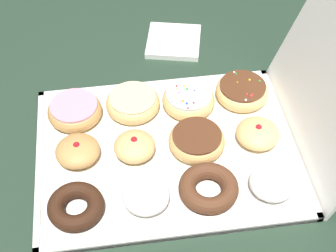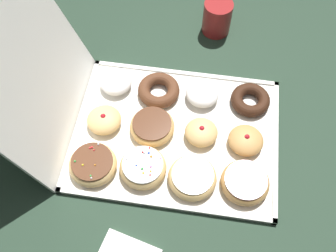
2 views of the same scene
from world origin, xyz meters
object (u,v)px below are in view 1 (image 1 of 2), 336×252
at_px(powdered_filled_donut_5, 146,195).
at_px(powdered_filled_donut_11, 272,183).
at_px(chocolate_cake_ring_donut_8, 209,188).
at_px(napkin_stack, 174,41).
at_px(jelly_filled_donut_4, 134,145).
at_px(sprinkle_donut_9, 242,91).
at_px(chocolate_frosted_donut_7, 197,141).
at_px(sprinkle_donut_6, 189,99).
at_px(donut_box, 167,151).
at_px(pink_frosted_donut_0, 75,110).
at_px(jelly_filled_donut_1, 78,151).
at_px(glazed_ring_donut_3, 133,103).
at_px(chocolate_cake_ring_donut_2, 76,206).
at_px(jelly_filled_donut_10, 258,134).

height_order(powdered_filled_donut_5, powdered_filled_donut_11, powdered_filled_donut_5).
bearing_deg(chocolate_cake_ring_donut_8, napkin_stack, 179.68).
relative_size(jelly_filled_donut_4, chocolate_cake_ring_donut_8, 0.74).
bearing_deg(sprinkle_donut_9, jelly_filled_donut_4, -63.77).
height_order(chocolate_frosted_donut_7, napkin_stack, chocolate_frosted_donut_7).
relative_size(sprinkle_donut_6, powdered_filled_donut_11, 1.31).
bearing_deg(powdered_filled_donut_11, donut_box, -123.91).
bearing_deg(sprinkle_donut_9, pink_frosted_donut_0, -88.78).
relative_size(pink_frosted_donut_0, sprinkle_donut_9, 0.99).
relative_size(jelly_filled_donut_1, sprinkle_donut_9, 0.76).
xyz_separation_m(jelly_filled_donut_4, chocolate_cake_ring_donut_8, (0.12, 0.13, -0.01)).
relative_size(donut_box, jelly_filled_donut_1, 5.89).
xyz_separation_m(chocolate_frosted_donut_7, napkin_stack, (-0.36, 0.00, -0.02)).
height_order(glazed_ring_donut_3, jelly_filled_donut_4, jelly_filled_donut_4).
xyz_separation_m(chocolate_cake_ring_donut_2, chocolate_cake_ring_donut_8, (-0.01, 0.25, 0.00)).
bearing_deg(jelly_filled_donut_4, chocolate_cake_ring_donut_2, -43.89).
distance_m(donut_box, pink_frosted_donut_0, 0.22).
bearing_deg(donut_box, jelly_filled_donut_4, -92.37).
bearing_deg(chocolate_frosted_donut_7, chocolate_cake_ring_donut_2, -64.22).
bearing_deg(chocolate_cake_ring_donut_2, chocolate_frosted_donut_7, 115.78).
relative_size(jelly_filled_donut_1, napkin_stack, 0.68).
xyz_separation_m(donut_box, powdered_filled_donut_5, (0.12, -0.06, 0.03)).
height_order(chocolate_cake_ring_donut_2, chocolate_frosted_donut_7, chocolate_frosted_donut_7).
height_order(chocolate_cake_ring_donut_8, sprinkle_donut_9, sprinkle_donut_9).
xyz_separation_m(chocolate_frosted_donut_7, sprinkle_donut_9, (-0.13, 0.13, 0.00)).
bearing_deg(powdered_filled_donut_11, chocolate_cake_ring_donut_8, -93.53).
bearing_deg(glazed_ring_donut_3, chocolate_cake_ring_donut_8, 26.50).
height_order(sprinkle_donut_6, napkin_stack, sprinkle_donut_6).
bearing_deg(chocolate_frosted_donut_7, chocolate_cake_ring_donut_8, 0.92).
relative_size(jelly_filled_donut_1, jelly_filled_donut_4, 1.06).
height_order(chocolate_cake_ring_donut_2, chocolate_cake_ring_donut_8, chocolate_cake_ring_donut_8).
bearing_deg(powdered_filled_donut_11, sprinkle_donut_9, 179.46).
xyz_separation_m(sprinkle_donut_9, jelly_filled_donut_10, (0.13, 0.00, 0.00)).
height_order(glazed_ring_donut_3, powdered_filled_donut_11, powdered_filled_donut_11).
distance_m(sprinkle_donut_6, chocolate_cake_ring_donut_8, 0.24).
bearing_deg(jelly_filled_donut_1, pink_frosted_donut_0, -178.07).
height_order(jelly_filled_donut_4, sprinkle_donut_6, jelly_filled_donut_4).
height_order(donut_box, jelly_filled_donut_1, jelly_filled_donut_1).
distance_m(powdered_filled_donut_11, napkin_stack, 0.50).
height_order(pink_frosted_donut_0, sprinkle_donut_6, sprinkle_donut_6).
xyz_separation_m(donut_box, sprinkle_donut_6, (-0.12, 0.07, 0.03)).
height_order(jelly_filled_donut_1, sprinkle_donut_6, jelly_filled_donut_1).
relative_size(chocolate_frosted_donut_7, chocolate_cake_ring_donut_8, 1.01).
xyz_separation_m(jelly_filled_donut_4, sprinkle_donut_9, (-0.13, 0.26, -0.00)).
relative_size(glazed_ring_donut_3, sprinkle_donut_6, 1.02).
relative_size(powdered_filled_donut_5, chocolate_frosted_donut_7, 0.77).
bearing_deg(chocolate_cake_ring_donut_2, chocolate_cake_ring_donut_8, 91.36).
height_order(powdered_filled_donut_5, jelly_filled_donut_10, jelly_filled_donut_10).
bearing_deg(chocolate_cake_ring_donut_2, sprinkle_donut_9, 123.81).
bearing_deg(chocolate_cake_ring_donut_2, jelly_filled_donut_10, 107.89).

